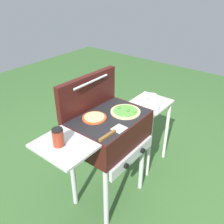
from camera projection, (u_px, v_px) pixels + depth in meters
name	position (u px, v px, depth m)	size (l,w,h in m)	color
ground_plane	(109.00, 194.00, 2.43)	(8.00, 8.00, 0.00)	#38602D
grill	(108.00, 132.00, 2.04)	(0.96, 0.53, 0.90)	#38110F
grill_lid_open	(88.00, 93.00, 2.02)	(0.63, 0.09, 0.30)	#38110F
pizza_veggie	(126.00, 111.00, 2.04)	(0.25, 0.25, 0.04)	#E0C17F
pizza_cheese	(94.00, 118.00, 1.95)	(0.20, 0.20, 0.03)	#C64723
sauce_jar	(58.00, 137.00, 1.62)	(0.08, 0.08, 0.13)	maroon
spatula	(112.00, 133.00, 1.77)	(0.26, 0.09, 0.02)	#B7BABF
prep_table	(147.00, 121.00, 2.61)	(0.44, 0.36, 0.75)	beige
topping_bowl_near	(154.00, 108.00, 2.37)	(0.12, 0.12, 0.04)	silver
topping_bowl_far	(143.00, 99.00, 2.53)	(0.09, 0.09, 0.04)	silver
topping_bowl_middle	(152.00, 97.00, 2.58)	(0.11, 0.11, 0.04)	silver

